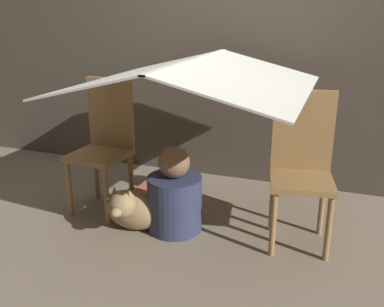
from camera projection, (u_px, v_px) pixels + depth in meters
name	position (u px, v px, depth m)	size (l,w,h in m)	color
ground_plane	(185.00, 235.00, 2.79)	(8.80, 8.80, 0.00)	gray
wall_back	(234.00, 29.00, 3.38)	(7.00, 0.05, 2.50)	#4C4238
chair_left	(104.00, 141.00, 3.04)	(0.40, 0.40, 0.94)	olive
chair_right	(302.00, 164.00, 2.59)	(0.43, 0.43, 0.94)	olive
sheet_canopy	(192.00, 74.00, 2.58)	(1.40, 1.35, 0.18)	silver
person_front	(175.00, 197.00, 2.80)	(0.36, 0.36, 0.58)	#2D3351
dog	(132.00, 209.00, 2.80)	(0.40, 0.39, 0.35)	#9E7F56
floor_cushion	(158.00, 196.00, 3.26)	(0.33, 0.27, 0.10)	#CC664C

